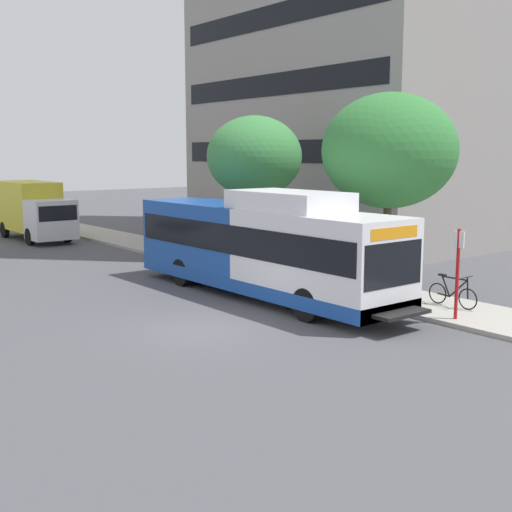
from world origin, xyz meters
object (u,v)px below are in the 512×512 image
(transit_bus, at_px, (262,247))
(street_tree_near_stop, at_px, (389,151))
(street_tree_mid_block, at_px, (254,157))
(box_truck_background, at_px, (33,209))
(bicycle_parked, at_px, (453,293))
(bus_stop_sign_pole, at_px, (458,267))

(transit_bus, bearing_deg, street_tree_near_stop, -24.83)
(transit_bus, bearing_deg, street_tree_mid_block, 54.01)
(box_truck_background, bearing_deg, bicycle_parked, -81.14)
(bus_stop_sign_pole, bearing_deg, street_tree_mid_block, 81.72)
(transit_bus, bearing_deg, box_truck_background, 91.83)
(street_tree_mid_block, bearing_deg, transit_bus, -125.99)
(transit_bus, relative_size, bus_stop_sign_pole, 4.71)
(transit_bus, height_order, box_truck_background, transit_bus)
(box_truck_background, bearing_deg, bus_stop_sign_pole, -84.14)
(transit_bus, height_order, street_tree_mid_block, street_tree_mid_block)
(box_truck_background, bearing_deg, street_tree_mid_block, -73.53)
(street_tree_near_stop, bearing_deg, bus_stop_sign_pole, -115.40)
(transit_bus, bearing_deg, bus_stop_sign_pole, -72.06)
(transit_bus, bearing_deg, bicycle_parked, -58.36)
(bicycle_parked, xyz_separation_m, box_truck_background, (-3.93, 25.17, 1.18))
(street_tree_mid_block, bearing_deg, box_truck_background, 106.47)
(bicycle_parked, height_order, street_tree_near_stop, street_tree_near_stop)
(bicycle_parked, bearing_deg, transit_bus, 121.64)
(street_tree_mid_block, relative_size, box_truck_background, 0.90)
(transit_bus, distance_m, bus_stop_sign_pole, 6.66)
(bus_stop_sign_pole, xyz_separation_m, street_tree_mid_block, (1.67, 11.45, 3.05))
(bicycle_parked, bearing_deg, box_truck_background, 98.86)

